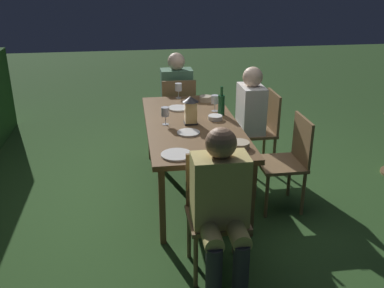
% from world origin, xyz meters
% --- Properties ---
extents(ground_plane, '(16.00, 16.00, 0.00)m').
position_xyz_m(ground_plane, '(0.00, 0.00, 0.00)').
color(ground_plane, '#2D5123').
extents(dining_table, '(1.85, 0.87, 0.72)m').
position_xyz_m(dining_table, '(0.00, 0.00, 0.67)').
color(dining_table, brown).
rests_on(dining_table, ground).
extents(chair_side_left_b, '(0.42, 0.40, 0.87)m').
position_xyz_m(chair_side_left_b, '(0.42, -0.83, 0.49)').
color(chair_side_left_b, brown).
rests_on(chair_side_left_b, ground).
extents(person_in_cream, '(0.38, 0.47, 1.15)m').
position_xyz_m(person_in_cream, '(0.42, -0.63, 0.64)').
color(person_in_cream, white).
rests_on(person_in_cream, ground).
extents(chair_head_far, '(0.40, 0.42, 0.87)m').
position_xyz_m(chair_head_far, '(1.18, 0.00, 0.49)').
color(chair_head_far, brown).
rests_on(chair_head_far, ground).
extents(person_in_green, '(0.48, 0.38, 1.15)m').
position_xyz_m(person_in_green, '(1.37, 0.00, 0.64)').
color(person_in_green, '#4C7A5B').
rests_on(person_in_green, ground).
extents(chair_head_near, '(0.40, 0.42, 0.87)m').
position_xyz_m(chair_head_near, '(-1.18, 0.00, 0.49)').
color(chair_head_near, brown).
rests_on(chair_head_near, ground).
extents(person_in_mustard, '(0.48, 0.38, 1.15)m').
position_xyz_m(person_in_mustard, '(-1.37, 0.00, 0.64)').
color(person_in_mustard, tan).
rests_on(person_in_mustard, ground).
extents(chair_side_left_a, '(0.42, 0.40, 0.87)m').
position_xyz_m(chair_side_left_a, '(-0.42, -0.83, 0.49)').
color(chair_side_left_a, brown).
rests_on(chair_side_left_a, ground).
extents(lantern_centerpiece, '(0.15, 0.15, 0.27)m').
position_xyz_m(lantern_centerpiece, '(-0.01, 0.02, 0.87)').
color(lantern_centerpiece, black).
rests_on(lantern_centerpiece, dining_table).
extents(green_bottle_on_table, '(0.07, 0.07, 0.29)m').
position_xyz_m(green_bottle_on_table, '(0.20, -0.32, 0.83)').
color(green_bottle_on_table, '#195128').
rests_on(green_bottle_on_table, dining_table).
extents(wine_glass_a, '(0.08, 0.08, 0.17)m').
position_xyz_m(wine_glass_a, '(-0.01, 0.25, 0.84)').
color(wine_glass_a, silver).
rests_on(wine_glass_a, dining_table).
extents(wine_glass_b, '(0.08, 0.08, 0.17)m').
position_xyz_m(wine_glass_b, '(0.86, 0.03, 0.84)').
color(wine_glass_b, silver).
rests_on(wine_glass_b, dining_table).
extents(wine_glass_c, '(0.08, 0.08, 0.17)m').
position_xyz_m(wine_glass_c, '(0.32, -0.28, 0.84)').
color(wine_glass_c, silver).
rests_on(wine_glass_c, dining_table).
extents(plate_a, '(0.25, 0.25, 0.01)m').
position_xyz_m(plate_a, '(-0.75, 0.23, 0.73)').
color(plate_a, silver).
rests_on(plate_a, dining_table).
extents(plate_b, '(0.20, 0.20, 0.01)m').
position_xyz_m(plate_b, '(-0.27, 0.07, 0.73)').
color(plate_b, silver).
rests_on(plate_b, dining_table).
extents(plate_c, '(0.22, 0.22, 0.01)m').
position_xyz_m(plate_c, '(0.46, 0.08, 0.73)').
color(plate_c, white).
rests_on(plate_c, dining_table).
extents(bowl_olives, '(0.17, 0.17, 0.05)m').
position_xyz_m(bowl_olives, '(-0.66, -0.30, 0.75)').
color(bowl_olives, '#BCAD8E').
rests_on(bowl_olives, dining_table).
extents(bowl_bread, '(0.11, 0.11, 0.05)m').
position_xyz_m(bowl_bread, '(-0.58, -0.11, 0.75)').
color(bowl_bread, silver).
rests_on(bowl_bread, dining_table).
extents(bowl_salad, '(0.13, 0.13, 0.06)m').
position_xyz_m(bowl_salad, '(0.69, -0.25, 0.76)').
color(bowl_salad, '#BCAD8E').
rests_on(bowl_salad, dining_table).
extents(bowl_dip, '(0.14, 0.14, 0.04)m').
position_xyz_m(bowl_dip, '(0.06, -0.24, 0.75)').
color(bowl_dip, silver).
rests_on(bowl_dip, dining_table).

